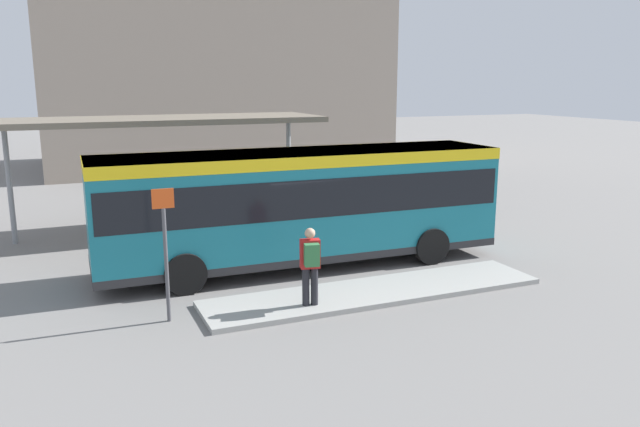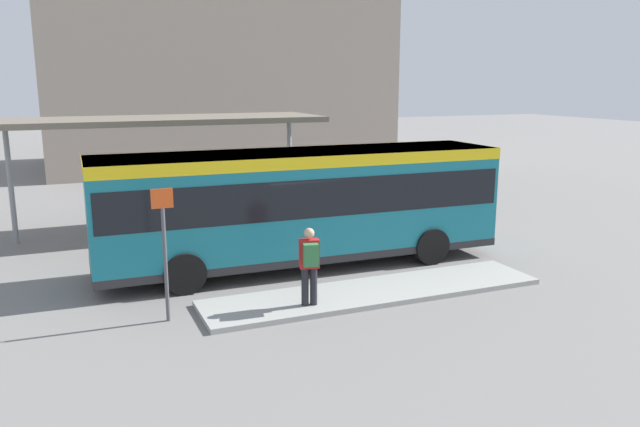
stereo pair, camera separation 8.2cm
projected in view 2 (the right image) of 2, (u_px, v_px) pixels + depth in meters
The scene contains 10 objects.
ground_plane at pixel (302, 265), 16.91m from camera, with size 120.00×120.00×0.00m, color slate.
curb_island at pixel (375, 292), 14.60m from camera, with size 8.19×1.80×0.12m.
city_bus at pixel (302, 200), 16.53m from camera, with size 10.81×2.76×3.10m.
pedestrian_waiting at pixel (310, 262), 13.35m from camera, with size 0.46×0.50×1.72m.
bicycle_blue at pixel (477, 204), 23.42m from camera, with size 0.48×1.68×0.72m.
bicycle_black at pixel (472, 199), 24.30m from camera, with size 0.48×1.75×0.76m.
station_shelter at pixel (159, 122), 20.16m from camera, with size 10.56×3.43×3.75m.
potted_planter_near_shelter at pixel (283, 222), 19.34m from camera, with size 0.75×0.75×1.16m.
platform_sign at pixel (165, 249), 12.69m from camera, with size 0.44×0.08×2.80m.
station_building at pixel (214, 61), 37.16m from camera, with size 19.27×10.73×12.16m.
Camera 2 is at (-5.82, -15.17, 4.91)m, focal length 35.00 mm.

